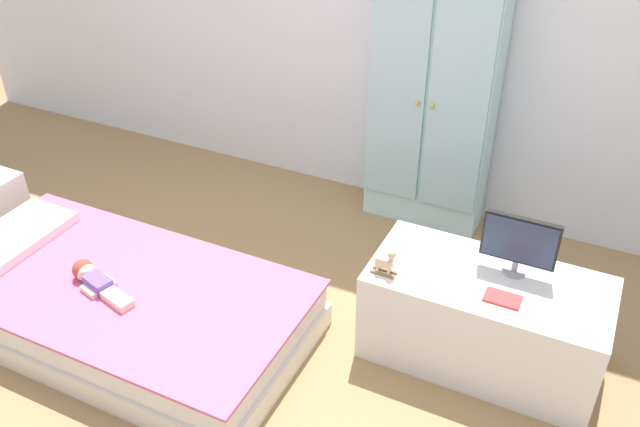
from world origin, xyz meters
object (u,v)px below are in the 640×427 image
Objects in this scene: doll at (92,278)px; book_red at (503,298)px; rocking_horse_toy at (386,262)px; wardrobe at (433,95)px; tv_monitor at (520,242)px; tv_stand at (483,319)px; bed at (122,305)px.

book_red is at bearing 15.51° from doll.
doll is 2.98× the size of rocking_horse_toy.
wardrobe is at bearing 99.53° from rocking_horse_toy.
tv_monitor is at bearing 89.54° from book_red.
doll is 2.66× the size of book_red.
doll is 1.34m from rocking_horse_toy.
doll is 1.80m from book_red.
wardrobe reaches higher than book_red.
rocking_horse_toy reaches higher than tv_stand.
bed is 1.66m from tv_stand.
bed is 0.20m from doll.
book_red reaches higher than tv_stand.
tv_monitor reaches higher than book_red.
wardrobe is at bearing 56.25° from doll.
tv_monitor reaches higher than tv_stand.
doll reaches higher than bed.
tv_monitor reaches higher than rocking_horse_toy.
bed is at bearing -122.37° from wardrobe.
doll is (-0.09, -0.05, 0.17)m from bed.
bed is at bearing 31.60° from doll.
wardrobe is 1.54× the size of tv_stand.
tv_stand is 3.23× the size of tv_monitor.
wardrobe is 10.61× the size of book_red.
rocking_horse_toy is at bearing 17.94° from bed.
wardrobe is 11.88× the size of rocking_horse_toy.
wardrobe reaches higher than tv_monitor.
tv_stand is at bearing -132.49° from tv_monitor.
tv_monitor is 2.39× the size of rocking_horse_toy.
tv_monitor is (1.73, 0.67, 0.31)m from doll.
bed is 1.75× the size of tv_stand.
tv_stand is at bearing -58.74° from wardrobe.
wardrobe reaches higher than rocking_horse_toy.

